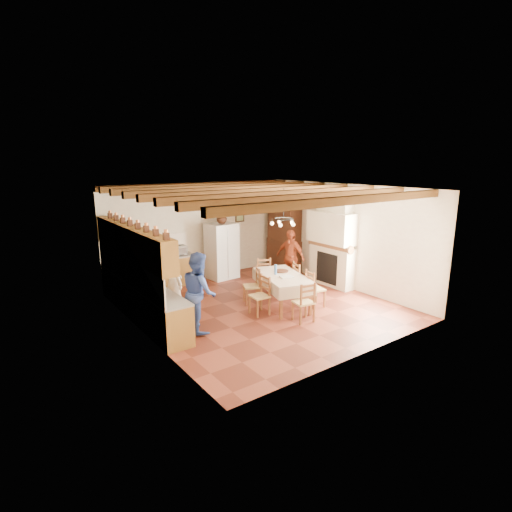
{
  "coord_description": "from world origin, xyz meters",
  "views": [
    {
      "loc": [
        -5.72,
        -7.76,
        3.64
      ],
      "look_at": [
        0.1,
        0.3,
        1.25
      ],
      "focal_mm": 28.0,
      "sensor_mm": 36.0,
      "label": 1
    }
  ],
  "objects_px": {
    "chair_left_far": "(252,286)",
    "chair_end_near": "(304,301)",
    "chair_end_far": "(265,276)",
    "person_man": "(174,282)",
    "dining_table": "(282,278)",
    "refrigerator": "(222,251)",
    "chair_left_near": "(259,295)",
    "chair_right_far": "(302,279)",
    "person_woman_red": "(290,257)",
    "chair_right_near": "(315,288)",
    "person_woman_blue": "(199,292)",
    "hutch": "(284,236)",
    "microwave": "(178,250)"
  },
  "relations": [
    {
      "from": "hutch",
      "to": "refrigerator",
      "type": "bearing_deg",
      "value": 171.69
    },
    {
      "from": "dining_table",
      "to": "chair_right_far",
      "type": "bearing_deg",
      "value": 15.18
    },
    {
      "from": "chair_left_near",
      "to": "chair_end_far",
      "type": "height_order",
      "value": "same"
    },
    {
      "from": "chair_left_far",
      "to": "chair_end_far",
      "type": "xyz_separation_m",
      "value": [
        0.81,
        0.49,
        0.0
      ]
    },
    {
      "from": "hutch",
      "to": "chair_left_near",
      "type": "distance_m",
      "value": 4.21
    },
    {
      "from": "person_woman_blue",
      "to": "hutch",
      "type": "bearing_deg",
      "value": -47.28
    },
    {
      "from": "chair_right_near",
      "to": "person_woman_blue",
      "type": "height_order",
      "value": "person_woman_blue"
    },
    {
      "from": "chair_left_far",
      "to": "chair_end_near",
      "type": "bearing_deg",
      "value": 33.37
    },
    {
      "from": "hutch",
      "to": "chair_end_near",
      "type": "xyz_separation_m",
      "value": [
        -2.51,
        -3.73,
        -0.7
      ]
    },
    {
      "from": "hutch",
      "to": "chair_end_far",
      "type": "relative_size",
      "value": 2.46
    },
    {
      "from": "person_woman_blue",
      "to": "microwave",
      "type": "bearing_deg",
      "value": -5.66
    },
    {
      "from": "person_woman_blue",
      "to": "dining_table",
      "type": "bearing_deg",
      "value": -75.33
    },
    {
      "from": "chair_left_near",
      "to": "microwave",
      "type": "bearing_deg",
      "value": -167.98
    },
    {
      "from": "dining_table",
      "to": "person_woman_blue",
      "type": "height_order",
      "value": "person_woman_blue"
    },
    {
      "from": "refrigerator",
      "to": "chair_right_far",
      "type": "relative_size",
      "value": 1.81
    },
    {
      "from": "chair_end_near",
      "to": "person_woman_blue",
      "type": "xyz_separation_m",
      "value": [
        -2.16,
        0.98,
        0.4
      ]
    },
    {
      "from": "chair_left_near",
      "to": "chair_end_near",
      "type": "distance_m",
      "value": 1.1
    },
    {
      "from": "chair_end_far",
      "to": "person_woman_red",
      "type": "height_order",
      "value": "person_woman_red"
    },
    {
      "from": "person_woman_red",
      "to": "chair_left_near",
      "type": "bearing_deg",
      "value": -70.79
    },
    {
      "from": "chair_left_far",
      "to": "person_man",
      "type": "relative_size",
      "value": 0.57
    },
    {
      "from": "refrigerator",
      "to": "person_man",
      "type": "xyz_separation_m",
      "value": [
        -2.58,
        -2.1,
        -0.02
      ]
    },
    {
      "from": "chair_right_far",
      "to": "person_woman_blue",
      "type": "relative_size",
      "value": 0.55
    },
    {
      "from": "chair_end_near",
      "to": "person_man",
      "type": "height_order",
      "value": "person_man"
    },
    {
      "from": "person_man",
      "to": "person_woman_red",
      "type": "height_order",
      "value": "person_man"
    },
    {
      "from": "chair_left_near",
      "to": "microwave",
      "type": "height_order",
      "value": "microwave"
    },
    {
      "from": "chair_right_far",
      "to": "chair_end_near",
      "type": "height_order",
      "value": "same"
    },
    {
      "from": "chair_right_far",
      "to": "chair_end_near",
      "type": "bearing_deg",
      "value": 154.36
    },
    {
      "from": "person_woman_blue",
      "to": "microwave",
      "type": "xyz_separation_m",
      "value": [
        1.08,
        3.34,
        0.16
      ]
    },
    {
      "from": "chair_end_near",
      "to": "person_woman_red",
      "type": "height_order",
      "value": "person_woman_red"
    },
    {
      "from": "chair_right_near",
      "to": "person_woman_red",
      "type": "height_order",
      "value": "person_woman_red"
    },
    {
      "from": "hutch",
      "to": "chair_right_near",
      "type": "distance_m",
      "value": 3.64
    },
    {
      "from": "chair_right_far",
      "to": "person_woman_blue",
      "type": "xyz_separation_m",
      "value": [
        -3.3,
        -0.34,
        0.4
      ]
    },
    {
      "from": "dining_table",
      "to": "chair_left_far",
      "type": "distance_m",
      "value": 0.84
    },
    {
      "from": "chair_end_far",
      "to": "person_man",
      "type": "distance_m",
      "value": 2.84
    },
    {
      "from": "dining_table",
      "to": "chair_right_near",
      "type": "xyz_separation_m",
      "value": [
        0.64,
        -0.54,
        -0.25
      ]
    },
    {
      "from": "dining_table",
      "to": "chair_left_near",
      "type": "height_order",
      "value": "chair_left_near"
    },
    {
      "from": "chair_left_far",
      "to": "chair_end_far",
      "type": "relative_size",
      "value": 1.0
    },
    {
      "from": "chair_left_near",
      "to": "chair_right_far",
      "type": "relative_size",
      "value": 1.0
    },
    {
      "from": "chair_end_near",
      "to": "person_woman_blue",
      "type": "bearing_deg",
      "value": -14.59
    },
    {
      "from": "chair_left_near",
      "to": "person_woman_blue",
      "type": "distance_m",
      "value": 1.64
    },
    {
      "from": "person_woman_red",
      "to": "dining_table",
      "type": "bearing_deg",
      "value": -60.47
    },
    {
      "from": "chair_end_far",
      "to": "person_woman_blue",
      "type": "height_order",
      "value": "person_woman_blue"
    },
    {
      "from": "person_woman_red",
      "to": "chair_right_far",
      "type": "bearing_deg",
      "value": -38.43
    },
    {
      "from": "chair_right_near",
      "to": "person_woman_blue",
      "type": "relative_size",
      "value": 0.55
    },
    {
      "from": "refrigerator",
      "to": "person_woman_blue",
      "type": "bearing_deg",
      "value": -132.88
    },
    {
      "from": "refrigerator",
      "to": "hutch",
      "type": "height_order",
      "value": "hutch"
    },
    {
      "from": "refrigerator",
      "to": "chair_end_near",
      "type": "xyz_separation_m",
      "value": [
        -0.31,
        -4.13,
        -0.39
      ]
    },
    {
      "from": "chair_right_near",
      "to": "person_woman_blue",
      "type": "bearing_deg",
      "value": 92.03
    },
    {
      "from": "chair_right_near",
      "to": "chair_end_far",
      "type": "bearing_deg",
      "value": 22.78
    },
    {
      "from": "chair_left_near",
      "to": "chair_right_far",
      "type": "bearing_deg",
      "value": 106.06
    }
  ]
}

